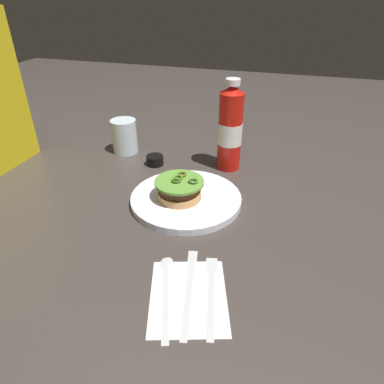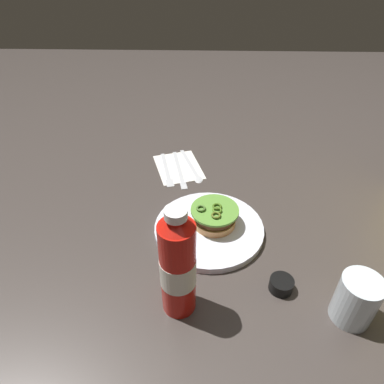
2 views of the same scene
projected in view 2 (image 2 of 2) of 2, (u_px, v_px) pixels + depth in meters
The scene contains 10 objects.
ground_plane at pixel (236, 221), 0.88m from camera, with size 3.00×3.00×0.00m, color #3C3431.
dinner_plate at pixel (209, 229), 0.84m from camera, with size 0.27×0.27×0.02m, color white.
burger_sandwich at pixel (214, 216), 0.83m from camera, with size 0.12×0.12×0.05m.
ketchup_bottle at pixel (178, 267), 0.61m from camera, with size 0.07×0.07×0.25m.
water_glass at pixel (356, 300), 0.63m from camera, with size 0.08×0.08×0.10m, color silver.
condiment_cup at pixel (281, 285), 0.71m from camera, with size 0.05×0.05×0.03m, color black.
napkin at pixel (178, 167), 1.07m from camera, with size 0.17×0.13×0.00m, color white.
fork_utensil at pixel (167, 171), 1.05m from camera, with size 0.18×0.06×0.00m.
butter_knife at pixel (180, 171), 1.05m from camera, with size 0.20×0.06×0.00m.
spoon_utensil at pixel (193, 169), 1.06m from camera, with size 0.18×0.08×0.00m.
Camera 2 is at (0.65, -0.09, 0.60)m, focal length 32.10 mm.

